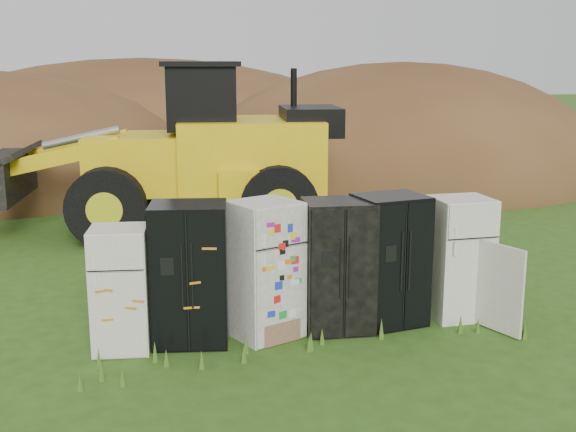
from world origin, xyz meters
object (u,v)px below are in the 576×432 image
Objects in this scene: fridge_leftmost at (121,289)px; fridge_sticker at (265,270)px; wheel_loader at (160,148)px; fridge_open_door at (459,258)px; fridge_black_side at (190,274)px; fridge_dark_mid at (338,266)px; fridge_black_right at (390,260)px.

fridge_sticker is (1.92, 0.00, 0.12)m from fridge_leftmost.
fridge_leftmost is at bearing -91.03° from wheel_loader.
wheel_loader is at bearing 120.60° from fridge_open_door.
fridge_black_side is 1.01× the size of fridge_sticker.
fridge_black_right is at bearing 10.10° from fridge_dark_mid.
fridge_black_side reaches higher than fridge_sticker.
fridge_open_door is (1.09, -0.01, -0.04)m from fridge_black_right.
fridge_black_right is 1.09m from fridge_open_door.
fridge_leftmost is 3.75m from fridge_black_right.
fridge_dark_mid is 0.79m from fridge_black_right.
fridge_dark_mid is at bearing -22.49° from fridge_sticker.
fridge_open_door is at bearing 7.36° from fridge_dark_mid.
fridge_dark_mid is 1.88m from fridge_open_door.
fridge_dark_mid is at bearing -177.71° from fridge_open_door.
fridge_black_side is at bearing 157.12° from fridge_sticker.
fridge_sticker is 1.02× the size of fridge_dark_mid.
wheel_loader is at bearing 111.81° from fridge_dark_mid.
fridge_black_right reaches higher than fridge_open_door.
wheel_loader is at bearing 89.33° from fridge_leftmost.
fridge_black_side is at bearing 172.06° from fridge_black_right.
fridge_black_side is 2.06m from fridge_dark_mid.
fridge_dark_mid is at bearing 9.27° from fridge_black_side.
fridge_sticker is 0.25× the size of wheel_loader.
fridge_leftmost is 0.88× the size of fridge_dark_mid.
fridge_black_side is at bearing -175.58° from fridge_dark_mid.
fridge_leftmost is 2.96m from fridge_dark_mid.
wheel_loader is at bearing 104.13° from fridge_black_right.
fridge_dark_mid is 1.03× the size of fridge_open_door.
fridge_black_right is (0.79, 0.06, 0.01)m from fridge_dark_mid.
fridge_black_right is (2.85, 0.01, -0.01)m from fridge_black_side.
fridge_sticker reaches higher than fridge_black_right.
fridge_black_side is (0.90, 0.03, 0.13)m from fridge_leftmost.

